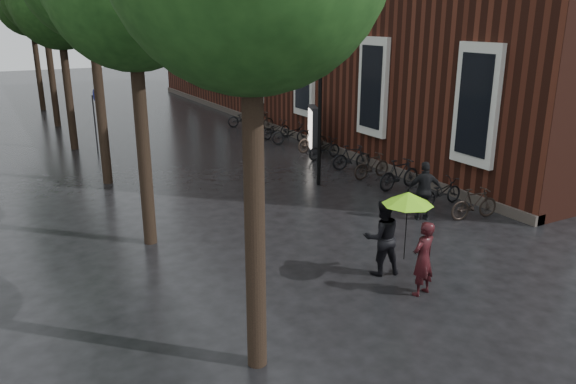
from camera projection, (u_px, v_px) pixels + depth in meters
ground at (476, 329)px, 10.33m from camera, size 120.00×120.00×0.00m
brick_building at (349, 6)px, 29.61m from camera, size 10.20×33.20×12.00m
person_burgundy at (423, 259)px, 11.41m from camera, size 0.64×0.49×1.59m
person_black at (382, 237)px, 12.33m from camera, size 0.98×0.85×1.74m
lime_umbrella at (408, 198)px, 11.60m from camera, size 1.08×1.08×1.59m
pedestrian_walking at (425, 191)px, 15.67m from camera, size 1.06×0.82×1.68m
parked_bicycles at (321, 146)px, 22.82m from camera, size 2.03×16.61×1.03m
ad_lightbox at (313, 130)px, 23.38m from camera, size 0.30×1.29×1.95m
lamp_post at (320, 108)px, 18.38m from camera, size 0.22×0.22×4.34m
cycle_sign at (95, 111)px, 23.25m from camera, size 0.14×0.48×2.64m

